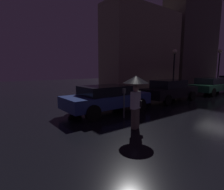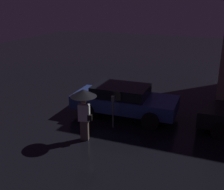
{
  "view_description": "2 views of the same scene",
  "coord_description": "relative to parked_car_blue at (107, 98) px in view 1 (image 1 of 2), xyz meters",
  "views": [
    {
      "loc": [
        -14.71,
        -5.87,
        2.2
      ],
      "look_at": [
        -10.29,
        0.09,
        1.1
      ],
      "focal_mm": 28.0,
      "sensor_mm": 36.0,
      "label": 1
    },
    {
      "loc": [
        -5.89,
        -9.6,
        5.01
      ],
      "look_at": [
        -9.76,
        0.04,
        1.37
      ],
      "focal_mm": 45.0,
      "sensor_mm": 36.0,
      "label": 2
    }
  ],
  "objects": [
    {
      "name": "parked_car_blue",
      "position": [
        0.0,
        0.0,
        0.0
      ],
      "size": [
        4.56,
        2.06,
        1.38
      ],
      "rotation": [
        0.0,
        0.0,
        0.02
      ],
      "color": "navy",
      "rests_on": "ground"
    },
    {
      "name": "street_lamp_near",
      "position": [
        9.66,
        2.75,
        2.14
      ],
      "size": [
        0.44,
        0.44,
        4.05
      ],
      "color": "black",
      "rests_on": "ground"
    },
    {
      "name": "building_facade_right",
      "position": [
        16.76,
        5.19,
        4.73
      ],
      "size": [
        8.28,
        3.0,
        10.96
      ],
      "color": "#564C47",
      "rests_on": "ground"
    },
    {
      "name": "parked_car_black",
      "position": [
        5.41,
        0.1,
        0.01
      ],
      "size": [
        4.67,
        1.87,
        1.46
      ],
      "rotation": [
        0.0,
        0.0,
        0.04
      ],
      "color": "black",
      "rests_on": "ground"
    },
    {
      "name": "parked_car_green",
      "position": [
        11.06,
        -0.02,
        0.02
      ],
      "size": [
        4.68,
        1.99,
        1.45
      ],
      "rotation": [
        0.0,
        0.0,
        0.04
      ],
      "color": "#1E5638",
      "rests_on": "ground"
    },
    {
      "name": "parking_meter",
      "position": [
        0.02,
        -1.32,
        0.08
      ],
      "size": [
        0.12,
        0.1,
        1.35
      ],
      "color": "#4C5154",
      "rests_on": "ground"
    },
    {
      "name": "street_lamp_far",
      "position": [
        18.79,
        2.56,
        2.59
      ],
      "size": [
        0.46,
        0.46,
        4.61
      ],
      "color": "black",
      "rests_on": "ground"
    },
    {
      "name": "pedestrian_with_umbrella",
      "position": [
        -0.57,
        -2.66,
        0.78
      ],
      "size": [
        0.95,
        0.95,
        1.97
      ],
      "rotation": [
        0.0,
        0.0,
        0.25
      ],
      "color": "#66564C",
      "rests_on": "ground"
    },
    {
      "name": "building_facade_left",
      "position": [
        7.87,
        5.19,
        3.19
      ],
      "size": [
        8.3,
        3.0,
        7.87
      ],
      "color": "gray",
      "rests_on": "ground"
    },
    {
      "name": "ground_plane",
      "position": [
        9.71,
        -1.31,
        -0.75
      ],
      "size": [
        60.0,
        60.0,
        0.0
      ],
      "primitive_type": "plane",
      "color": "black"
    }
  ]
}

